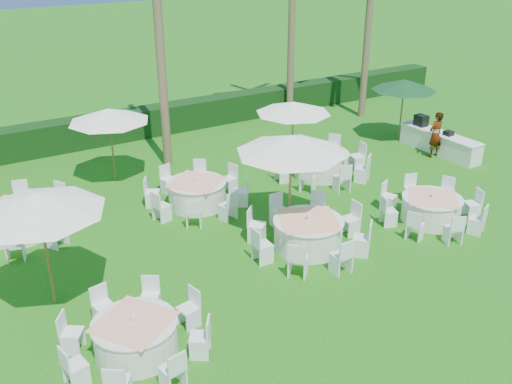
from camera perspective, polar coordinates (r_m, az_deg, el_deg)
ground at (r=15.28m, az=3.11°, el=-7.52°), size 120.00×120.00×0.00m
hedge at (r=24.95m, az=-12.49°, el=6.61°), size 34.00×1.00×1.20m
banquet_table_a at (r=12.56m, az=-11.95°, el=-13.94°), size 3.15×3.15×0.95m
banquet_table_b at (r=16.00m, az=5.24°, el=-4.09°), size 3.44×3.44×1.03m
banquet_table_c at (r=18.17m, az=17.12°, el=-1.58°), size 3.11×3.11×0.96m
banquet_table_d at (r=18.01m, az=-22.68°, el=-2.58°), size 3.47×3.47×1.04m
banquet_table_e at (r=18.43m, az=-5.93°, el=-0.09°), size 3.30×3.30×1.00m
banquet_table_f at (r=20.75m, az=6.51°, el=2.89°), size 3.52×3.52×1.05m
umbrella_a at (r=13.49m, az=-21.00°, el=-1.01°), size 2.99×2.99×2.92m
umbrella_b at (r=15.92m, az=3.54°, el=4.81°), size 3.15×3.15×2.99m
umbrella_c at (r=20.19m, az=-14.53°, el=7.44°), size 2.78×2.78×2.63m
umbrella_d at (r=21.03m, az=3.75°, el=8.44°), size 2.78×2.78×2.45m
umbrella_green at (r=24.44m, az=14.62°, el=10.33°), size 2.66×2.66×2.59m
buffet_table at (r=23.91m, az=17.83°, el=4.80°), size 0.86×3.62×1.28m
staff_person at (r=23.26m, az=17.51°, el=5.50°), size 0.68×0.47×1.81m
palm_d at (r=26.68m, az=3.63°, el=18.01°), size 4.13×4.40×9.09m
palm_e at (r=27.02m, az=11.23°, el=16.81°), size 4.37×4.24×8.27m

